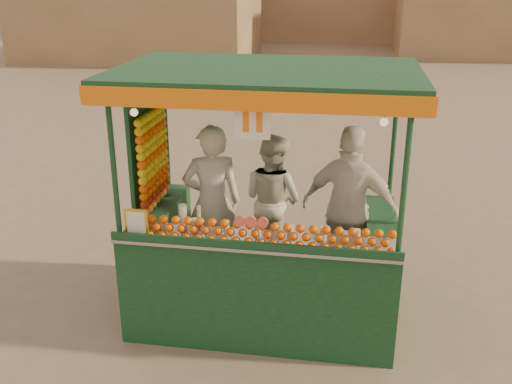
% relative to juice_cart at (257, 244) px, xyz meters
% --- Properties ---
extents(ground, '(90.00, 90.00, 0.00)m').
position_rel_juice_cart_xyz_m(ground, '(0.44, 0.15, -0.92)').
color(ground, '#6C5E4D').
rests_on(ground, ground).
extents(juice_cart, '(3.13, 2.03, 2.85)m').
position_rel_juice_cart_xyz_m(juice_cart, '(0.00, 0.00, 0.00)').
color(juice_cart, '#0D331A').
rests_on(juice_cart, ground).
extents(vendor_left, '(0.78, 0.63, 1.85)m').
position_rel_juice_cart_xyz_m(vendor_left, '(-0.58, 0.34, 0.33)').
color(vendor_left, beige).
rests_on(vendor_left, ground).
extents(vendor_middle, '(1.01, 0.96, 1.65)m').
position_rel_juice_cart_xyz_m(vendor_middle, '(0.06, 0.79, 0.23)').
color(vendor_middle, beige).
rests_on(vendor_middle, ground).
extents(vendor_right, '(1.20, 0.75, 1.90)m').
position_rel_juice_cart_xyz_m(vendor_right, '(1.00, 0.33, 0.36)').
color(vendor_right, silver).
rests_on(vendor_right, ground).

